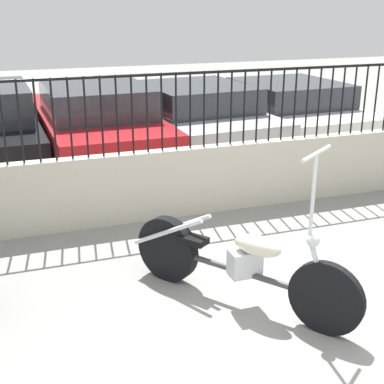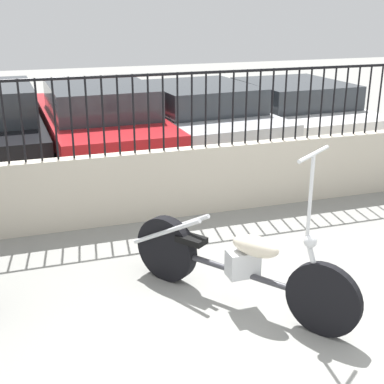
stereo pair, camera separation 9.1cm
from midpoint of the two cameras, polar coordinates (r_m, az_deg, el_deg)
ground_plane at (r=4.65m, az=13.89°, el=-15.17°), size 40.00×40.00×0.00m
low_wall at (r=6.89m, az=1.08°, el=1.25°), size 8.02×0.18×0.88m
fence_railing at (r=6.64m, az=1.14°, el=9.89°), size 8.02×0.04×0.94m
motorcycle_dark_grey at (r=4.89m, az=4.24°, el=-7.32°), size 1.45×1.94×1.54m
car_red at (r=8.96m, az=-9.57°, el=7.05°), size 1.81×4.34×1.39m
car_silver at (r=9.41m, az=0.76°, el=7.70°), size 2.12×4.06×1.31m
car_white at (r=10.36m, az=10.48°, el=8.32°), size 2.03×4.07×1.24m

